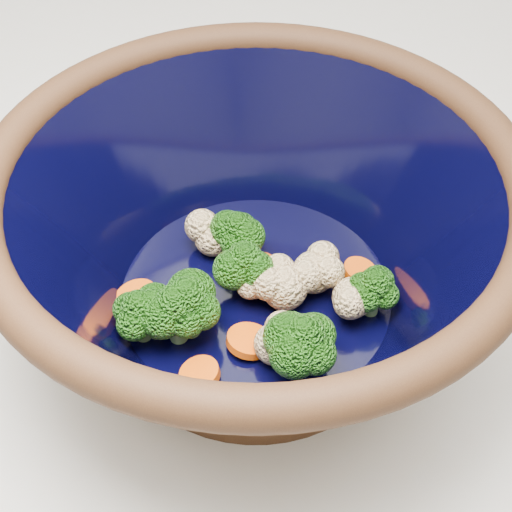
# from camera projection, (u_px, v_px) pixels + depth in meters

# --- Properties ---
(counter) EXTENTS (1.20, 1.20, 0.90)m
(counter) POSITION_uv_depth(u_px,v_px,m) (264.00, 452.00, 0.98)
(counter) COLOR beige
(counter) RESTS_ON ground
(mixing_bowl) EXTENTS (0.42, 0.42, 0.16)m
(mixing_bowl) POSITION_uv_depth(u_px,v_px,m) (256.00, 241.00, 0.50)
(mixing_bowl) COLOR black
(mixing_bowl) RESTS_ON counter
(vegetable_pile) EXTENTS (0.18, 0.17, 0.06)m
(vegetable_pile) POSITION_uv_depth(u_px,v_px,m) (240.00, 293.00, 0.50)
(vegetable_pile) COLOR #608442
(vegetable_pile) RESTS_ON mixing_bowl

